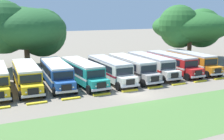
# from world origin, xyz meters

# --- Properties ---
(ground_plane) EXTENTS (220.00, 220.00, 0.00)m
(ground_plane) POSITION_xyz_m (0.00, 0.00, 0.00)
(ground_plane) COLOR slate
(foreground_grass_strip) EXTENTS (80.00, 8.96, 0.01)m
(foreground_grass_strip) POSITION_xyz_m (0.00, -7.11, 0.00)
(foreground_grass_strip) COLOR #4C7538
(foreground_grass_strip) RESTS_ON ground_plane
(parked_bus_slot_1) EXTENTS (3.04, 10.89, 2.82)m
(parked_bus_slot_1) POSITION_xyz_m (-10.41, 7.96, 1.58)
(parked_bus_slot_1) COLOR yellow
(parked_bus_slot_1) RESTS_ON ground_plane
(parked_bus_slot_2) EXTENTS (3.21, 10.92, 2.82)m
(parked_bus_slot_2) POSITION_xyz_m (-6.84, 7.95, 1.58)
(parked_bus_slot_2) COLOR #23519E
(parked_bus_slot_2) RESTS_ON ground_plane
(parked_bus_slot_3) EXTENTS (3.05, 10.89, 2.82)m
(parked_bus_slot_3) POSITION_xyz_m (-3.69, 7.24, 1.58)
(parked_bus_slot_3) COLOR teal
(parked_bus_slot_3) RESTS_ON ground_plane
(parked_bus_slot_4) EXTENTS (2.69, 10.84, 2.82)m
(parked_bus_slot_4) POSITION_xyz_m (0.10, 7.16, 1.58)
(parked_bus_slot_4) COLOR silver
(parked_bus_slot_4) RESTS_ON ground_plane
(parked_bus_slot_5) EXTENTS (2.71, 10.84, 2.82)m
(parked_bus_slot_5) POSITION_xyz_m (3.44, 7.17, 1.58)
(parked_bus_slot_5) COLOR #9E9993
(parked_bus_slot_5) RESTS_ON ground_plane
(parked_bus_slot_6) EXTENTS (2.85, 10.86, 2.82)m
(parked_bus_slot_6) POSITION_xyz_m (6.91, 7.71, 1.58)
(parked_bus_slot_6) COLOR silver
(parked_bus_slot_6) RESTS_ON ground_plane
(parked_bus_slot_7) EXTENTS (2.78, 10.85, 2.82)m
(parked_bus_slot_7) POSITION_xyz_m (10.46, 7.54, 1.58)
(parked_bus_slot_7) COLOR red
(parked_bus_slot_7) RESTS_ON ground_plane
(parked_bus_slot_8) EXTENTS (3.04, 10.89, 2.82)m
(parked_bus_slot_8) POSITION_xyz_m (14.19, 7.54, 1.58)
(parked_bus_slot_8) COLOR orange
(parked_bus_slot_8) RESTS_ON ground_plane
(curb_wheelstop_1) EXTENTS (2.00, 0.36, 0.15)m
(curb_wheelstop_1) POSITION_xyz_m (-10.48, 1.37, 0.07)
(curb_wheelstop_1) COLOR yellow
(curb_wheelstop_1) RESTS_ON ground_plane
(curb_wheelstop_2) EXTENTS (2.00, 0.36, 0.15)m
(curb_wheelstop_2) POSITION_xyz_m (-6.99, 1.37, 0.07)
(curb_wheelstop_2) COLOR yellow
(curb_wheelstop_2) RESTS_ON ground_plane
(curb_wheelstop_3) EXTENTS (2.00, 0.36, 0.15)m
(curb_wheelstop_3) POSITION_xyz_m (-3.49, 1.37, 0.07)
(curb_wheelstop_3) COLOR yellow
(curb_wheelstop_3) RESTS_ON ground_plane
(curb_wheelstop_4) EXTENTS (2.00, 0.36, 0.15)m
(curb_wheelstop_4) POSITION_xyz_m (0.00, 1.37, 0.07)
(curb_wheelstop_4) COLOR yellow
(curb_wheelstop_4) RESTS_ON ground_plane
(curb_wheelstop_5) EXTENTS (2.00, 0.36, 0.15)m
(curb_wheelstop_5) POSITION_xyz_m (3.49, 1.37, 0.07)
(curb_wheelstop_5) COLOR yellow
(curb_wheelstop_5) RESTS_ON ground_plane
(curb_wheelstop_6) EXTENTS (2.00, 0.36, 0.15)m
(curb_wheelstop_6) POSITION_xyz_m (6.99, 1.37, 0.07)
(curb_wheelstop_6) COLOR yellow
(curb_wheelstop_6) RESTS_ON ground_plane
(curb_wheelstop_7) EXTENTS (2.00, 0.36, 0.15)m
(curb_wheelstop_7) POSITION_xyz_m (10.48, 1.37, 0.07)
(curb_wheelstop_7) COLOR yellow
(curb_wheelstop_7) RESTS_ON ground_plane
(curb_wheelstop_8) EXTENTS (2.00, 0.36, 0.15)m
(curb_wheelstop_8) POSITION_xyz_m (13.98, 1.37, 0.07)
(curb_wheelstop_8) COLOR yellow
(curb_wheelstop_8) RESTS_ON ground_plane
(broad_shade_tree) EXTENTS (14.38, 13.32, 10.78)m
(broad_shade_tree) POSITION_xyz_m (-8.50, 21.20, 6.30)
(broad_shade_tree) COLOR brown
(broad_shade_tree) RESTS_ON ground_plane
(secondary_tree) EXTENTS (15.62, 13.98, 10.26)m
(secondary_tree) POSITION_xyz_m (20.61, 15.92, 6.22)
(secondary_tree) COLOR brown
(secondary_tree) RESTS_ON ground_plane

